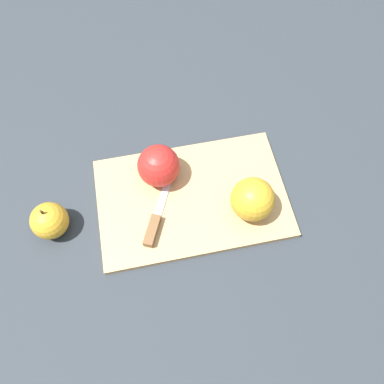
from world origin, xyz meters
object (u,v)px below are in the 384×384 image
Objects in this scene: apple_half_left at (253,200)px; knife at (154,226)px; apple_half_right at (158,166)px; apple_whole at (50,221)px.

apple_half_left reaches higher than knife.
apple_half_left is 1.00× the size of apple_half_right.
knife is at bearing 71.35° from apple_half_right.
apple_half_right is 1.02× the size of apple_whole.
apple_half_right reaches higher than knife.
apple_whole is (0.23, 0.05, -0.02)m from apple_half_right.
apple_half_left reaches higher than apple_whole.
knife is (0.20, -0.01, -0.04)m from apple_half_left.
apple_half_left is 0.63× the size of knife.
apple_whole is (0.39, -0.07, -0.02)m from apple_half_left.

